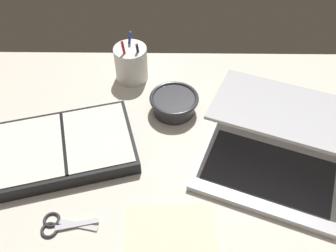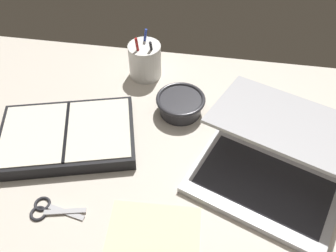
{
  "view_description": "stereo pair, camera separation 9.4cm",
  "coord_description": "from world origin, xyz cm",
  "px_view_note": "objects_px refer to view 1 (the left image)",
  "views": [
    {
      "loc": [
        2.93,
        -54.17,
        78.23
      ],
      "look_at": [
        2.18,
        9.87,
        9.0
      ],
      "focal_mm": 40.0,
      "sensor_mm": 36.0,
      "label": 1
    },
    {
      "loc": [
        12.31,
        -53.37,
        78.23
      ],
      "look_at": [
        2.18,
        9.87,
        9.0
      ],
      "focal_mm": 40.0,
      "sensor_mm": 36.0,
      "label": 2
    }
  ],
  "objects_px": {
    "scissors": "(57,225)",
    "planner": "(65,147)",
    "pen_cup": "(131,63)",
    "laptop": "(274,150)",
    "bowl": "(174,103)"
  },
  "relations": [
    {
      "from": "scissors",
      "to": "planner",
      "type": "bearing_deg",
      "value": 94.51
    },
    {
      "from": "pen_cup",
      "to": "scissors",
      "type": "relative_size",
      "value": 1.17
    },
    {
      "from": "pen_cup",
      "to": "planner",
      "type": "bearing_deg",
      "value": -115.81
    },
    {
      "from": "laptop",
      "to": "planner",
      "type": "bearing_deg",
      "value": -162.12
    },
    {
      "from": "laptop",
      "to": "pen_cup",
      "type": "relative_size",
      "value": 2.95
    },
    {
      "from": "laptop",
      "to": "planner",
      "type": "distance_m",
      "value": 0.53
    },
    {
      "from": "bowl",
      "to": "pen_cup",
      "type": "distance_m",
      "value": 0.2
    },
    {
      "from": "pen_cup",
      "to": "laptop",
      "type": "bearing_deg",
      "value": -41.78
    },
    {
      "from": "bowl",
      "to": "planner",
      "type": "height_order",
      "value": "bowl"
    },
    {
      "from": "laptop",
      "to": "scissors",
      "type": "distance_m",
      "value": 0.54
    },
    {
      "from": "bowl",
      "to": "planner",
      "type": "bearing_deg",
      "value": -150.52
    },
    {
      "from": "laptop",
      "to": "bowl",
      "type": "relative_size",
      "value": 3.16
    },
    {
      "from": "laptop",
      "to": "planner",
      "type": "height_order",
      "value": "laptop"
    },
    {
      "from": "pen_cup",
      "to": "scissors",
      "type": "xyz_separation_m",
      "value": [
        -0.13,
        -0.51,
        -0.05
      ]
    },
    {
      "from": "bowl",
      "to": "scissors",
      "type": "distance_m",
      "value": 0.45
    }
  ]
}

